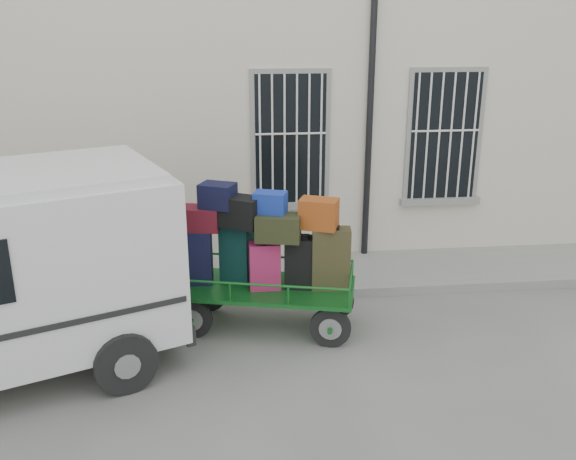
# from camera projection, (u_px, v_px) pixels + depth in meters

# --- Properties ---
(ground) EXTENTS (80.00, 80.00, 0.00)m
(ground) POSITION_uv_depth(u_px,v_px,m) (342.00, 340.00, 8.88)
(ground) COLOR #60605C
(ground) RESTS_ON ground
(building) EXTENTS (24.00, 5.15, 6.00)m
(building) POSITION_uv_depth(u_px,v_px,m) (296.00, 79.00, 13.08)
(building) COLOR beige
(building) RESTS_ON ground
(sidewalk) EXTENTS (24.00, 1.70, 0.15)m
(sidewalk) POSITION_uv_depth(u_px,v_px,m) (319.00, 274.00, 10.93)
(sidewalk) COLOR gray
(sidewalk) RESTS_ON ground
(luggage_cart) EXTENTS (2.98, 1.69, 2.10)m
(luggage_cart) POSITION_uv_depth(u_px,v_px,m) (261.00, 255.00, 8.93)
(luggage_cart) COLOR black
(luggage_cart) RESTS_ON ground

